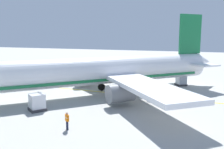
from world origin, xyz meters
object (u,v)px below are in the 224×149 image
object	(u,v)px
cargo_container_mid	(181,80)
crew_marshaller	(67,119)
airliner_foreground	(102,71)
cargo_container_near	(37,102)
crew_loader_left	(149,93)

from	to	relation	value
cargo_container_mid	crew_marshaller	size ratio (longest dim) A/B	1.37
airliner_foreground	cargo_container_mid	bearing A→B (deg)	-40.91
cargo_container_mid	airliner_foreground	bearing A→B (deg)	139.09
crew_marshaller	cargo_container_mid	bearing A→B (deg)	-15.85
cargo_container_near	crew_marshaller	xyz separation A→B (m)	(-3.66, -6.31, 0.00)
cargo_container_near	crew_marshaller	distance (m)	7.30
airliner_foreground	crew_marshaller	bearing A→B (deg)	-168.71
airliner_foreground	cargo_container_mid	xyz separation A→B (m)	(11.11, -9.62, -2.50)
cargo_container_mid	crew_loader_left	bearing A→B (deg)	167.00
cargo_container_near	crew_loader_left	bearing A→B (deg)	-49.00
crew_loader_left	crew_marshaller	bearing A→B (deg)	161.64
cargo_container_mid	crew_loader_left	size ratio (longest dim) A/B	1.40
cargo_container_near	crew_loader_left	xyz separation A→B (m)	(9.20, -10.58, -0.02)
cargo_container_near	airliner_foreground	bearing A→B (deg)	-20.55
crew_marshaller	crew_loader_left	distance (m)	13.54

